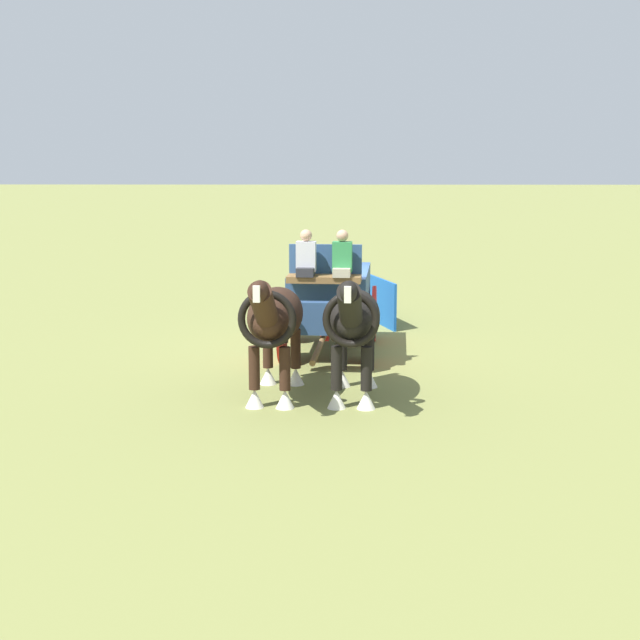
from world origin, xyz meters
name	(u,v)px	position (x,y,z in m)	size (l,w,h in m)	color
ground_plane	(331,351)	(0.00, 0.00, 0.00)	(220.00, 220.00, 0.00)	olive
show_wagon	(330,296)	(0.17, -0.01, 1.17)	(5.80, 2.07, 2.64)	#2D4C7A
draft_horse_near	(353,321)	(3.80, 0.38, 1.32)	(3.06, 1.01, 2.18)	black
draft_horse_off	(274,320)	(3.70, -0.92, 1.32)	(3.24, 1.06, 2.19)	#331E14
sponsor_banner	(373,298)	(-3.65, 1.02, 0.55)	(3.20, 0.06, 1.10)	#1959B2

